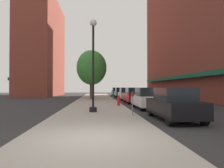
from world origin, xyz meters
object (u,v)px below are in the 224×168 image
(car_green, at_px, (120,93))
(car_white, at_px, (147,98))
(lamppost, at_px, (93,63))
(tree_mid, at_px, (91,66))
(parking_meter_far, at_px, (132,100))
(car_black, at_px, (174,104))
(car_blue, at_px, (116,92))
(fire_hydrant, at_px, (119,101))
(tree_near, at_px, (92,68))
(car_silver, at_px, (126,94))
(car_red, at_px, (134,96))
(parking_meter_near, at_px, (113,93))

(car_green, bearing_deg, car_white, -91.46)
(lamppost, bearing_deg, car_green, 78.88)
(tree_mid, bearing_deg, parking_meter_far, -82.52)
(car_black, xyz_separation_m, car_blue, (0.00, 31.10, 0.00))
(lamppost, bearing_deg, car_blue, 81.63)
(lamppost, height_order, car_black, lamppost)
(fire_hydrant, bearing_deg, car_blue, 85.05)
(tree_near, height_order, car_black, tree_near)
(fire_hydrant, xyz_separation_m, car_black, (2.05, -7.43, 0.29))
(parking_meter_far, distance_m, car_black, 2.22)
(parking_meter_far, height_order, car_black, car_black)
(lamppost, distance_m, car_silver, 15.23)
(tree_mid, relative_size, car_white, 1.76)
(lamppost, distance_m, fire_hydrant, 5.71)
(car_black, height_order, car_silver, same)
(car_red, bearing_deg, tree_near, 126.69)
(fire_hydrant, bearing_deg, car_green, 82.95)
(car_black, bearing_deg, car_red, 91.09)
(car_white, bearing_deg, tree_mid, 103.13)
(lamppost, bearing_deg, fire_hydrant, 65.26)
(tree_mid, distance_m, car_black, 24.20)
(parking_meter_near, bearing_deg, tree_mid, 109.01)
(car_green, bearing_deg, car_silver, -91.46)
(fire_hydrant, distance_m, car_blue, 23.76)
(fire_hydrant, xyz_separation_m, tree_mid, (-2.83, 15.88, 4.61))
(parking_meter_near, bearing_deg, car_blue, 83.17)
(tree_mid, distance_m, car_red, 13.62)
(parking_meter_far, bearing_deg, car_red, 79.27)
(parking_meter_far, relative_size, car_black, 0.30)
(tree_mid, height_order, car_blue, tree_mid)
(fire_hydrant, distance_m, car_red, 4.42)
(car_black, xyz_separation_m, car_green, (0.00, 24.00, 0.00))
(lamppost, distance_m, car_black, 5.58)
(parking_meter_near, distance_m, parking_meter_far, 13.77)
(tree_near, distance_m, car_blue, 14.55)
(car_green, bearing_deg, lamppost, -102.59)
(car_silver, xyz_separation_m, car_green, (0.00, 6.69, 0.00))
(fire_hydrant, bearing_deg, lamppost, -114.74)
(parking_meter_far, height_order, tree_mid, tree_mid)
(car_silver, bearing_deg, car_white, -91.56)
(parking_meter_far, bearing_deg, car_white, 66.89)
(car_white, bearing_deg, car_green, 87.73)
(lamppost, relative_size, fire_hydrant, 7.47)
(car_silver, bearing_deg, tree_mid, 127.56)
(car_black, height_order, car_red, same)
(tree_near, relative_size, car_black, 1.53)
(car_white, bearing_deg, lamppost, -148.74)
(car_red, bearing_deg, lamppost, -115.21)
(fire_hydrant, xyz_separation_m, parking_meter_far, (0.10, -6.39, 0.43))
(car_white, bearing_deg, car_red, 87.73)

